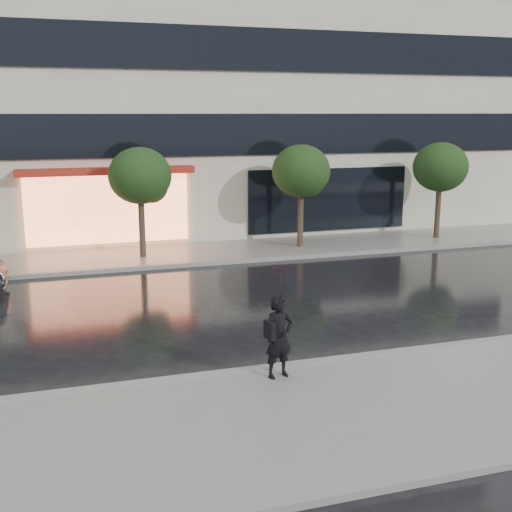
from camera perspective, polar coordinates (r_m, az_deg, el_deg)
name	(u,v)px	position (r m, az deg, el deg)	size (l,w,h in m)	color
ground	(336,346)	(14.73, 7.11, -7.92)	(120.00, 120.00, 0.00)	black
sidewalk_near	(411,404)	(12.06, 13.64, -12.70)	(60.00, 4.50, 0.12)	slate
sidewalk_far	(223,251)	(24.04, -2.97, 0.42)	(60.00, 3.50, 0.12)	slate
curb_near	(356,359)	(13.86, 8.84, -9.01)	(60.00, 0.25, 0.14)	gray
curb_far	(235,261)	(22.39, -1.86, -0.47)	(60.00, 0.25, 0.14)	gray
office_building	(178,26)	(31.27, -6.91, 19.65)	(30.00, 12.76, 18.00)	beige
bg_building_right	(509,72)	(51.58, 21.53, 14.98)	(12.00, 12.00, 16.00)	#4C4C54
tree_mid_west	(142,178)	(22.84, -10.13, 6.86)	(2.20, 2.20, 3.99)	#33261C
tree_mid_east	(302,173)	(24.33, 4.14, 7.37)	(2.20, 2.20, 3.99)	#33261C
tree_far_east	(441,169)	(27.09, 16.14, 7.45)	(2.20, 2.20, 3.99)	#33261C
pedestrian_with_umbrella	(281,304)	(12.23, 2.21, -4.29)	(1.05, 1.06, 2.26)	black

